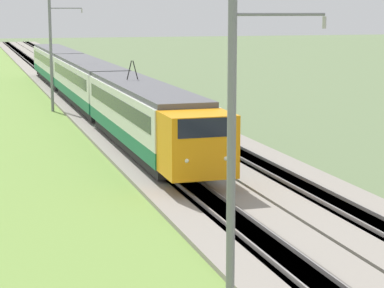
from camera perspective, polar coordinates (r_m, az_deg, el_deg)
ballast_main at (r=61.99m, az=-8.34°, el=3.06°), size 240.00×4.40×0.30m
ballast_adjacent at (r=62.81m, az=-4.21°, el=3.24°), size 240.00×4.40×0.30m
track_main at (r=61.99m, az=-8.34°, el=3.07°), size 240.00×1.57×0.45m
track_adjacent at (r=62.81m, az=-4.21°, el=3.25°), size 240.00×1.57×0.45m
grass_verge at (r=61.43m, az=-13.79°, el=2.73°), size 240.00×9.15×0.12m
passenger_train at (r=59.14m, az=-8.01°, el=4.82°), size 60.44×2.98×4.92m
catenary_mast_near at (r=18.31m, az=3.19°, el=-0.31°), size 0.22×2.56×8.53m
catenary_mast_mid at (r=57.48m, az=-10.64°, el=6.82°), size 0.22×2.56×8.75m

